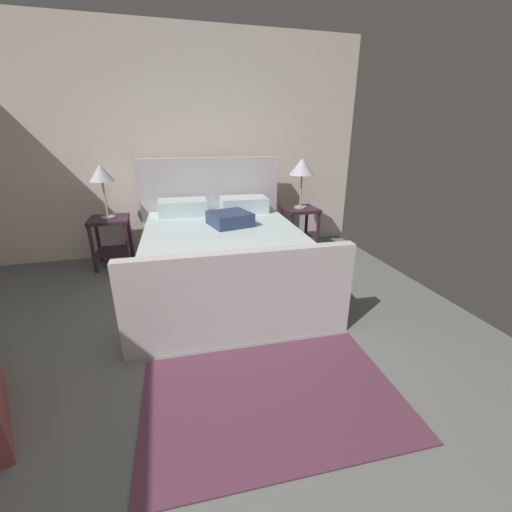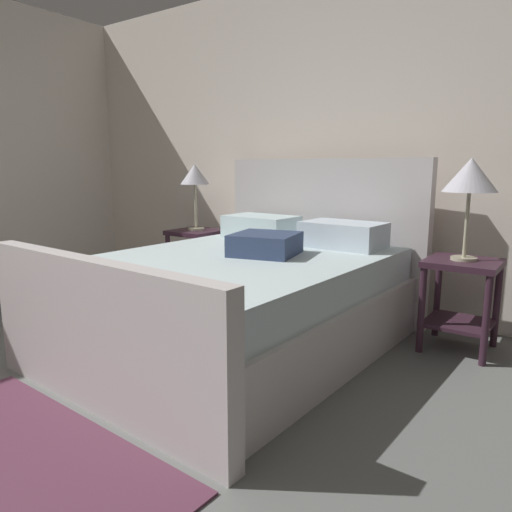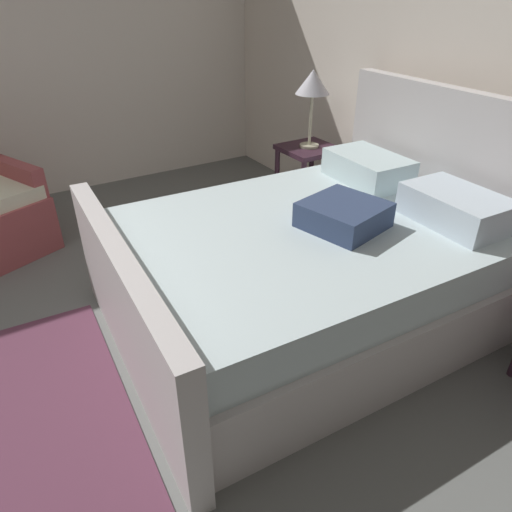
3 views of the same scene
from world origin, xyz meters
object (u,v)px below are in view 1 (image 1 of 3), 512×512
Objects in this scene: table_lamp_right at (302,168)px; nightstand_right at (299,222)px; bed at (222,252)px; table_lamp_left at (101,175)px; nightstand_left at (111,234)px.

nightstand_right is at bearing -116.57° from table_lamp_right.
bed reaches higher than table_lamp_left.
bed is at bearing -148.01° from nightstand_right.
nightstand_left is at bearing -90.00° from table_lamp_left.
bed is 3.58× the size of table_lamp_right.
nightstand_left is 0.70m from table_lamp_left.
table_lamp_right is (1.19, 0.75, 0.77)m from bed.
table_lamp_left is at bearing 177.40° from table_lamp_right.
bed is at bearing -35.42° from table_lamp_left.
bed is at bearing -148.01° from table_lamp_right.
table_lamp_left is (-2.40, 0.11, 0.70)m from nightstand_right.
nightstand_right is 2.50m from table_lamp_left.
bed reaches higher than nightstand_right.
table_lamp_right is 1.05× the size of table_lamp_left.
table_lamp_right is 2.51m from nightstand_left.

